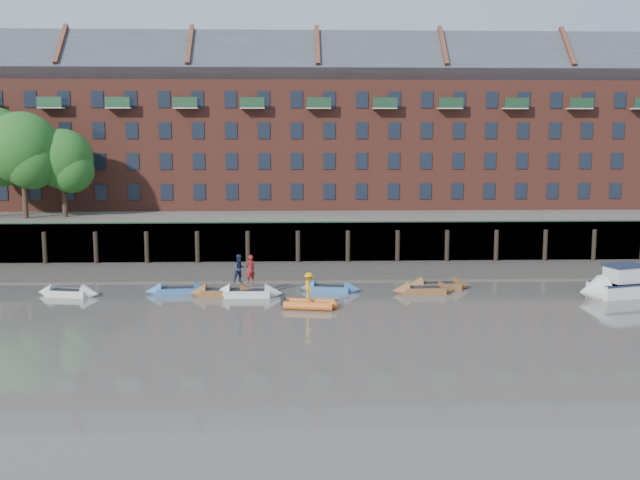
{
  "coord_description": "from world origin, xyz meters",
  "views": [
    {
      "loc": [
        -2.42,
        -37.33,
        10.01
      ],
      "look_at": [
        -0.6,
        12.0,
        3.2
      ],
      "focal_mm": 42.0,
      "sensor_mm": 36.0,
      "label": 1
    }
  ],
  "objects_px": {
    "rowboat_5": "(424,290)",
    "rib_tender": "(312,304)",
    "rowboat_0": "(68,293)",
    "person_rower_a": "(250,269)",
    "person_rib_crew": "(309,286)",
    "motor_launch": "(616,286)",
    "rowboat_1": "(178,290)",
    "rowboat_6": "(438,286)",
    "rowboat_4": "(330,289)",
    "person_rower_b": "(240,269)",
    "rowboat_2": "(223,292)",
    "rowboat_3": "(248,293)"
  },
  "relations": [
    {
      "from": "rowboat_1",
      "to": "rowboat_6",
      "type": "relative_size",
      "value": 0.91
    },
    {
      "from": "rowboat_1",
      "to": "rowboat_6",
      "type": "bearing_deg",
      "value": -4.2
    },
    {
      "from": "motor_launch",
      "to": "person_rower_a",
      "type": "relative_size",
      "value": 3.65
    },
    {
      "from": "motor_launch",
      "to": "rowboat_6",
      "type": "bearing_deg",
      "value": -30.89
    },
    {
      "from": "rowboat_4",
      "to": "rowboat_5",
      "type": "relative_size",
      "value": 0.98
    },
    {
      "from": "rowboat_6",
      "to": "rowboat_4",
      "type": "bearing_deg",
      "value": 178.19
    },
    {
      "from": "motor_launch",
      "to": "person_rower_a",
      "type": "distance_m",
      "value": 23.11
    },
    {
      "from": "rowboat_4",
      "to": "person_rib_crew",
      "type": "height_order",
      "value": "person_rib_crew"
    },
    {
      "from": "rowboat_6",
      "to": "motor_launch",
      "type": "xyz_separation_m",
      "value": [
        10.8,
        -2.66,
        0.43
      ]
    },
    {
      "from": "motor_launch",
      "to": "rowboat_3",
      "type": "bearing_deg",
      "value": -19.09
    },
    {
      "from": "rowboat_0",
      "to": "person_rower_b",
      "type": "bearing_deg",
      "value": 9.09
    },
    {
      "from": "rib_tender",
      "to": "person_rower_b",
      "type": "xyz_separation_m",
      "value": [
        -4.45,
        3.55,
        1.53
      ]
    },
    {
      "from": "rowboat_4",
      "to": "rowboat_6",
      "type": "relative_size",
      "value": 0.9
    },
    {
      "from": "person_rib_crew",
      "to": "rowboat_0",
      "type": "bearing_deg",
      "value": 65.4
    },
    {
      "from": "rowboat_2",
      "to": "person_rib_crew",
      "type": "distance_m",
      "value": 6.56
    },
    {
      "from": "rowboat_5",
      "to": "person_rower_a",
      "type": "xyz_separation_m",
      "value": [
        -11.15,
        -0.55,
        1.55
      ]
    },
    {
      "from": "rowboat_3",
      "to": "rowboat_5",
      "type": "relative_size",
      "value": 1.06
    },
    {
      "from": "rowboat_0",
      "to": "motor_launch",
      "type": "height_order",
      "value": "motor_launch"
    },
    {
      "from": "rowboat_2",
      "to": "rowboat_5",
      "type": "xyz_separation_m",
      "value": [
        12.88,
        0.3,
        -0.01
      ]
    },
    {
      "from": "motor_launch",
      "to": "person_rib_crew",
      "type": "distance_m",
      "value": 19.63
    },
    {
      "from": "rib_tender",
      "to": "rowboat_4",
      "type": "bearing_deg",
      "value": 85.63
    },
    {
      "from": "rowboat_0",
      "to": "rib_tender",
      "type": "relative_size",
      "value": 1.3
    },
    {
      "from": "rowboat_2",
      "to": "rowboat_4",
      "type": "bearing_deg",
      "value": 8.59
    },
    {
      "from": "rowboat_3",
      "to": "motor_launch",
      "type": "xyz_separation_m",
      "value": [
        23.26,
        -0.82,
        0.43
      ]
    },
    {
      "from": "rowboat_0",
      "to": "person_rower_a",
      "type": "xyz_separation_m",
      "value": [
        11.58,
        -0.55,
        1.55
      ]
    },
    {
      "from": "rowboat_2",
      "to": "person_rower_a",
      "type": "relative_size",
      "value": 2.43
    },
    {
      "from": "rowboat_0",
      "to": "motor_launch",
      "type": "distance_m",
      "value": 34.68
    },
    {
      "from": "rib_tender",
      "to": "rowboat_1",
      "type": "bearing_deg",
      "value": 163.61
    },
    {
      "from": "rowboat_6",
      "to": "person_rib_crew",
      "type": "xyz_separation_m",
      "value": [
        -8.65,
        -5.19,
        1.09
      ]
    },
    {
      "from": "motor_launch",
      "to": "person_rower_b",
      "type": "height_order",
      "value": "person_rower_b"
    },
    {
      "from": "rowboat_1",
      "to": "rowboat_5",
      "type": "bearing_deg",
      "value": -8.56
    },
    {
      "from": "rowboat_0",
      "to": "rowboat_1",
      "type": "height_order",
      "value": "rowboat_1"
    },
    {
      "from": "rowboat_3",
      "to": "person_rower_b",
      "type": "bearing_deg",
      "value": 161.71
    },
    {
      "from": "rowboat_5",
      "to": "person_rower_a",
      "type": "height_order",
      "value": "person_rower_a"
    },
    {
      "from": "rowboat_0",
      "to": "person_rower_a",
      "type": "height_order",
      "value": "person_rower_a"
    },
    {
      "from": "person_rower_a",
      "to": "rowboat_5",
      "type": "bearing_deg",
      "value": 152.36
    },
    {
      "from": "rowboat_4",
      "to": "person_rib_crew",
      "type": "distance_m",
      "value": 5.05
    },
    {
      "from": "person_rib_crew",
      "to": "rowboat_4",
      "type": "bearing_deg",
      "value": -27.53
    },
    {
      "from": "person_rower_b",
      "to": "motor_launch",
      "type": "bearing_deg",
      "value": -29.06
    },
    {
      "from": "person_rower_b",
      "to": "person_rower_a",
      "type": "bearing_deg",
      "value": -38.63
    },
    {
      "from": "rowboat_0",
      "to": "person_rib_crew",
      "type": "xyz_separation_m",
      "value": [
        15.2,
        -3.93,
        1.11
      ]
    },
    {
      "from": "rowboat_1",
      "to": "person_rib_crew",
      "type": "height_order",
      "value": "person_rib_crew"
    },
    {
      "from": "motor_launch",
      "to": "person_rower_b",
      "type": "distance_m",
      "value": 23.79
    },
    {
      "from": "rowboat_4",
      "to": "rowboat_6",
      "type": "bearing_deg",
      "value": 15.12
    },
    {
      "from": "rowboat_5",
      "to": "rib_tender",
      "type": "distance_m",
      "value": 8.37
    },
    {
      "from": "rowboat_5",
      "to": "rib_tender",
      "type": "bearing_deg",
      "value": -155.14
    },
    {
      "from": "rowboat_0",
      "to": "rowboat_5",
      "type": "distance_m",
      "value": 22.73
    },
    {
      "from": "rowboat_0",
      "to": "person_rib_crew",
      "type": "bearing_deg",
      "value": -3.26
    },
    {
      "from": "rowboat_6",
      "to": "person_rower_b",
      "type": "bearing_deg",
      "value": -178.37
    },
    {
      "from": "rowboat_6",
      "to": "motor_launch",
      "type": "relative_size",
      "value": 0.7
    }
  ]
}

